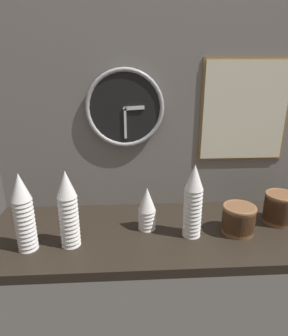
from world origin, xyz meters
The scene contains 10 objects.
ground_plane centered at (0.00, 0.00, -2.00)cm, with size 160.00×56.00×4.00cm, color black.
wall_tiled_back centered at (0.00, 26.50, 52.50)cm, with size 160.00×3.00×105.00cm.
cup_stack_center_right centered at (8.73, -5.62, 15.96)cm, with size 7.76×7.76×31.93cm.
cup_stack_far_left centered at (-57.93, -11.57, 15.96)cm, with size 7.76×7.76×31.93cm.
cup_stack_center centered at (-9.88, 0.97, 9.79)cm, with size 7.76×7.76×19.57cm.
cup_stack_left centered at (-41.40, -9.86, 15.96)cm, with size 7.76×7.76×31.93cm.
bowl_stack_far_right centered at (51.12, 3.09, 7.33)cm, with size 14.20×14.20×14.12cm.
bowl_stack_right centered at (29.25, -4.47, 6.49)cm, with size 14.20×14.20×12.44cm.
wall_clock centered at (-18.64, 23.47, 49.85)cm, with size 36.29×2.70×36.29cm.
menu_board centered at (38.23, 24.35, 47.88)cm, with size 42.64×1.32×48.60cm.
Camera 1 is at (-18.07, -115.71, 70.02)cm, focal length 32.00 mm.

